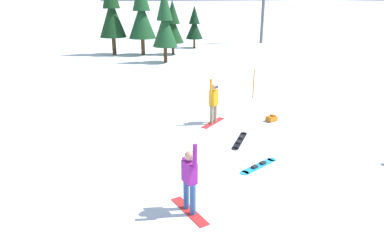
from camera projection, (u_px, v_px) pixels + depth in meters
name	position (u px, v px, depth m)	size (l,w,h in m)	color
ground_plane	(260.00, 168.00, 11.50)	(800.00, 800.00, 0.00)	white
snowboarder_foreground	(189.00, 179.00, 8.85)	(0.43, 1.50, 1.96)	red
snowboarder_midground	(214.00, 102.00, 15.23)	(1.50, 1.07, 2.01)	red
loose_snowboard_near_right	(240.00, 140.00, 13.60)	(1.49, 1.50, 0.09)	black
loose_snowboard_far_spare	(259.00, 166.00, 11.57)	(1.72, 0.77, 0.09)	#1E8CD8
backpack_orange	(272.00, 118.00, 15.74)	(0.54, 0.38, 0.28)	orange
trail_marker_pole	(254.00, 84.00, 19.15)	(0.06, 0.06, 1.58)	orange
pine_tree_leaning	(165.00, 22.00, 28.72)	(2.03, 2.03, 5.97)	#472D19
pine_tree_tall	(173.00, 25.00, 33.03)	(2.08, 2.08, 4.96)	#472D19
pine_tree_young	(112.00, 11.00, 32.50)	(2.45, 2.45, 7.35)	#472D19
pine_tree_twin	(194.00, 25.00, 37.50)	(1.81, 1.81, 4.36)	#472D19
pine_tree_slender	(141.00, 13.00, 32.37)	(2.49, 2.49, 7.00)	#472D19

